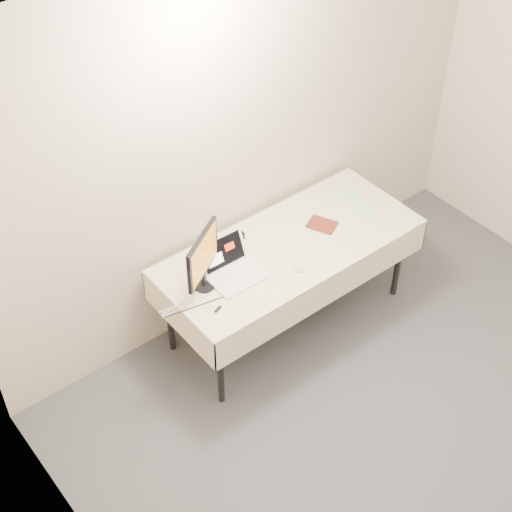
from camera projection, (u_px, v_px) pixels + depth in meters
back_wall at (248, 140)px, 5.18m from camera, size 4.00×0.10×2.70m
table at (289, 252)px, 5.37m from camera, size 1.86×0.81×0.74m
laptop at (231, 267)px, 5.08m from camera, size 0.35×0.33×0.23m
monitor at (203, 257)px, 4.86m from camera, size 0.36×0.24×0.42m
book at (319, 221)px, 5.36m from camera, size 0.14×0.08×0.19m
alarm_clock at (236, 237)px, 5.35m from camera, size 0.12×0.06×0.05m
clicker at (299, 268)px, 5.14m from camera, size 0.07×0.10×0.02m
paper_form at (357, 204)px, 5.66m from camera, size 0.16×0.32×0.00m
usb_dongle at (218, 309)px, 4.87m from camera, size 0.06×0.04×0.01m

